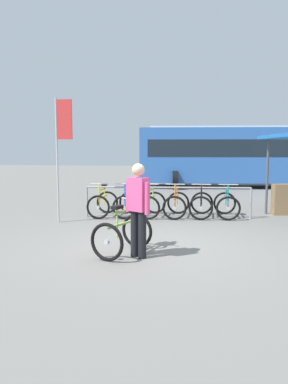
{
  "coord_description": "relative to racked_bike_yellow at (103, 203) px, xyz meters",
  "views": [
    {
      "loc": [
        0.97,
        -6.89,
        1.84
      ],
      "look_at": [
        -0.2,
        0.68,
        1.0
      ],
      "focal_mm": 34.51,
      "sensor_mm": 36.0,
      "label": 1
    }
  ],
  "objects": [
    {
      "name": "racked_bike_blue",
      "position": [
        0.7,
        0.06,
        0.0
      ],
      "size": [
        0.7,
        1.12,
        0.97
      ],
      "color": "black",
      "rests_on": "ground"
    },
    {
      "name": "racked_bike_yellow",
      "position": [
        0.0,
        0.0,
        0.0
      ],
      "size": [
        0.66,
        1.11,
        0.97
      ],
      "color": "black",
      "rests_on": "ground"
    },
    {
      "name": "bike_rack_rail",
      "position": [
        1.86,
        -0.01,
        0.33
      ],
      "size": [
        4.59,
        0.48,
        0.88
      ],
      "color": "#99999E",
      "rests_on": "ground"
    },
    {
      "name": "featured_bicycle",
      "position": [
        1.43,
        -3.66,
        0.12
      ],
      "size": [
        0.99,
        1.26,
        1.09
      ],
      "color": "black",
      "rests_on": "ground"
    },
    {
      "name": "racked_bike_black",
      "position": [
        2.79,
        0.26,
        -0.0
      ],
      "size": [
        0.69,
        1.12,
        0.97
      ],
      "color": "black",
      "rests_on": "ground"
    },
    {
      "name": "racked_bike_lime",
      "position": [
        1.39,
        0.13,
        -0.0
      ],
      "size": [
        0.72,
        1.14,
        0.97
      ],
      "color": "black",
      "rests_on": "ground"
    },
    {
      "name": "bus_distant",
      "position": [
        4.62,
        9.42,
        1.37
      ],
      "size": [
        10.21,
        4.08,
        3.08
      ],
      "color": "#3366B7",
      "rests_on": "ground"
    },
    {
      "name": "banner_flag",
      "position": [
        -0.77,
        -1.09,
        1.86
      ],
      "size": [
        0.45,
        0.05,
        3.2
      ],
      "color": "#B2B2B7",
      "rests_on": "ground"
    },
    {
      "name": "ground_plane",
      "position": [
        1.79,
        -3.26,
        -0.37
      ],
      "size": [
        80.0,
        80.0,
        0.0
      ],
      "primitive_type": "plane",
      "color": "slate"
    },
    {
      "name": "racked_bike_teal",
      "position": [
        3.49,
        0.32,
        0.0
      ],
      "size": [
        0.69,
        1.11,
        0.97
      ],
      "color": "black",
      "rests_on": "ground"
    },
    {
      "name": "person_with_featured_bike",
      "position": [
        1.7,
        -3.95,
        0.54
      ],
      "size": [
        0.46,
        0.36,
        1.64
      ],
      "color": "black",
      "rests_on": "ground"
    },
    {
      "name": "racked_bike_orange",
      "position": [
        2.09,
        0.19,
        -0.0
      ],
      "size": [
        0.7,
        1.12,
        0.97
      ],
      "color": "black",
      "rests_on": "ground"
    }
  ]
}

